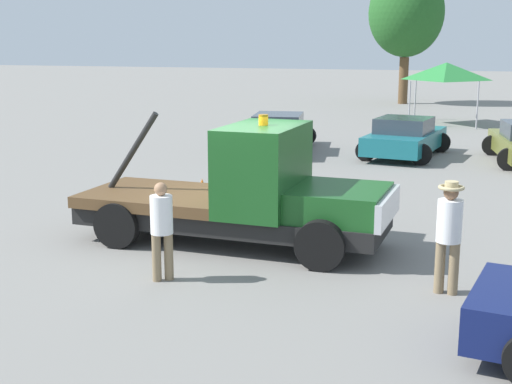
{
  "coord_description": "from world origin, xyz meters",
  "views": [
    {
      "loc": [
        4.44,
        -12.66,
        3.91
      ],
      "look_at": [
        0.5,
        0.0,
        1.05
      ],
      "focal_mm": 50.0,
      "sensor_mm": 36.0,
      "label": 1
    }
  ],
  "objects": [
    {
      "name": "tree_left",
      "position": [
        -0.01,
        31.9,
        5.38
      ],
      "size": [
        4.49,
        4.49,
        8.02
      ],
      "color": "brown",
      "rests_on": "ground"
    },
    {
      "name": "traffic_cone",
      "position": [
        -1.92,
        3.32,
        0.25
      ],
      "size": [
        0.4,
        0.4,
        0.55
      ],
      "color": "black",
      "rests_on": "ground"
    },
    {
      "name": "parked_car_charcoal",
      "position": [
        -2.23,
        11.48,
        0.65
      ],
      "size": [
        2.89,
        4.95,
        1.34
      ],
      "rotation": [
        0.0,
        0.0,
        1.72
      ],
      "color": "#2D2D33",
      "rests_on": "ground"
    },
    {
      "name": "parked_car_teal",
      "position": [
        2.15,
        11.57,
        0.65
      ],
      "size": [
        2.9,
        4.54,
        1.34
      ],
      "rotation": [
        0.0,
        0.0,
        1.42
      ],
      "color": "#196670",
      "rests_on": "ground"
    },
    {
      "name": "person_at_hood",
      "position": [
        -0.36,
        -2.41,
        0.95
      ],
      "size": [
        0.37,
        0.37,
        1.65
      ],
      "rotation": [
        0.0,
        0.0,
        2.19
      ],
      "color": "#847051",
      "rests_on": "ground"
    },
    {
      "name": "canopy_tent_green",
      "position": [
        2.95,
        21.6,
        2.43
      ],
      "size": [
        3.01,
        3.01,
        2.84
      ],
      "color": "#9E9EA3",
      "rests_on": "ground"
    },
    {
      "name": "person_near_truck",
      "position": [
        4.13,
        -1.67,
        1.06
      ],
      "size": [
        0.4,
        0.4,
        1.79
      ],
      "rotation": [
        0.0,
        0.0,
        4.63
      ],
      "color": "#847051",
      "rests_on": "ground"
    },
    {
      "name": "ground_plane",
      "position": [
        0.0,
        0.0,
        0.0
      ],
      "size": [
        160.0,
        160.0,
        0.0
      ],
      "primitive_type": "plane",
      "color": "gray"
    },
    {
      "name": "tow_truck",
      "position": [
        0.38,
        -0.02,
        0.98
      ],
      "size": [
        6.14,
        2.51,
        2.54
      ],
      "rotation": [
        0.0,
        0.0,
        -0.05
      ],
      "color": "black",
      "rests_on": "ground"
    }
  ]
}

